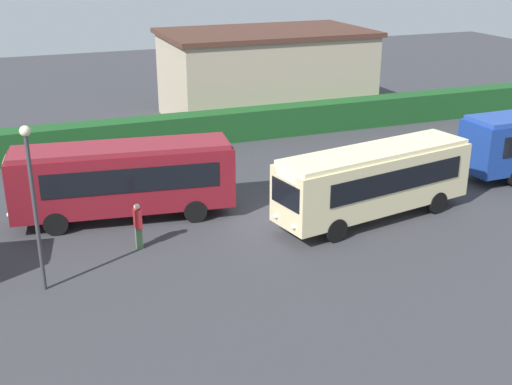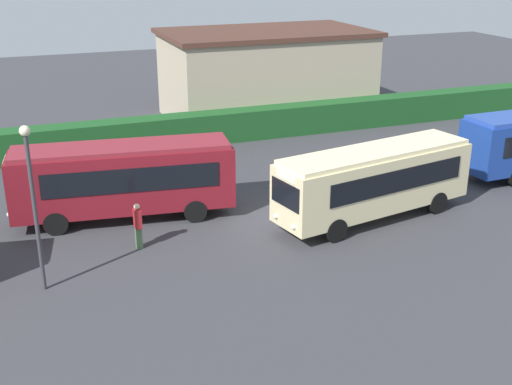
% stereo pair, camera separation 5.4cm
% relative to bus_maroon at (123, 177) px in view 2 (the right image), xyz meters
% --- Properties ---
extents(ground_plane, '(99.12, 99.12, 0.00)m').
position_rel_bus_maroon_xyz_m(ground_plane, '(6.13, -2.04, -1.91)').
color(ground_plane, '#38383D').
extents(bus_maroon, '(9.64, 3.55, 3.34)m').
position_rel_bus_maroon_xyz_m(bus_maroon, '(0.00, 0.00, 0.00)').
color(bus_maroon, maroon).
rests_on(bus_maroon, ground_plane).
extents(bus_cream, '(9.51, 3.99, 3.16)m').
position_rel_bus_maroon_xyz_m(bus_cream, '(10.04, -3.85, -0.09)').
color(bus_cream, beige).
rests_on(bus_cream, ground_plane).
extents(person_center, '(0.27, 0.43, 1.88)m').
position_rel_bus_maroon_xyz_m(person_center, '(-0.07, -3.16, -0.91)').
color(person_center, '#4C6B47').
rests_on(person_center, ground_plane).
extents(hedge_row, '(61.56, 1.54, 1.81)m').
position_rel_bus_maroon_xyz_m(hedge_row, '(6.13, 9.97, -1.01)').
color(hedge_row, '#1A4D20').
rests_on(hedge_row, ground_plane).
extents(depot_building, '(13.67, 8.19, 5.85)m').
position_rel_bus_maroon_xyz_m(depot_building, '(12.43, 14.62, 1.03)').
color(depot_building, tan).
rests_on(depot_building, ground_plane).
extents(traffic_cone, '(0.36, 0.36, 0.60)m').
position_rel_bus_maroon_xyz_m(traffic_cone, '(2.17, 7.20, -1.61)').
color(traffic_cone, orange).
rests_on(traffic_cone, ground_plane).
extents(lamppost, '(0.36, 0.36, 5.89)m').
position_rel_bus_maroon_xyz_m(lamppost, '(-3.84, -5.26, 1.74)').
color(lamppost, '#38383D').
rests_on(lamppost, ground_plane).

